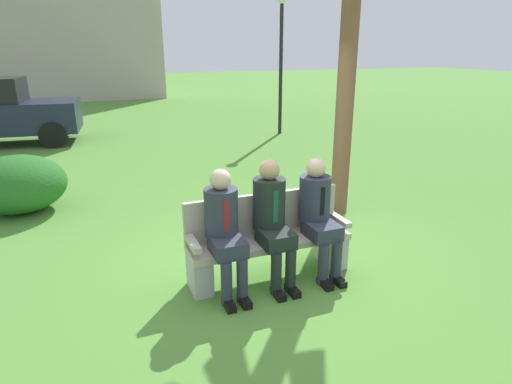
% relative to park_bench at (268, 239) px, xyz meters
% --- Properties ---
extents(ground_plane, '(80.00, 80.00, 0.00)m').
position_rel_park_bench_xyz_m(ground_plane, '(0.16, 0.24, -0.42)').
color(ground_plane, '#538B36').
extents(park_bench, '(1.76, 0.44, 0.90)m').
position_rel_park_bench_xyz_m(park_bench, '(0.00, 0.00, 0.00)').
color(park_bench, '#B7AD9E').
rests_on(park_bench, ground).
extents(seated_man_left, '(0.34, 0.72, 1.27)m').
position_rel_park_bench_xyz_m(seated_man_left, '(-0.53, -0.13, 0.29)').
color(seated_man_left, '#2D3342').
rests_on(seated_man_left, ground).
extents(seated_man_middle, '(0.34, 0.72, 1.31)m').
position_rel_park_bench_xyz_m(seated_man_middle, '(-0.00, -0.12, 0.32)').
color(seated_man_middle, '#1E2823').
rests_on(seated_man_middle, ground).
extents(seated_man_right, '(0.34, 0.72, 1.28)m').
position_rel_park_bench_xyz_m(seated_man_right, '(0.54, -0.13, 0.30)').
color(seated_man_right, '#2D3342').
rests_on(seated_man_right, ground).
extents(shrub_near_bench, '(1.38, 1.27, 0.86)m').
position_rel_park_bench_xyz_m(shrub_near_bench, '(-2.73, 3.18, 0.02)').
color(shrub_near_bench, '#266823').
rests_on(shrub_near_bench, ground).
extents(street_lamp, '(0.24, 0.24, 3.72)m').
position_rel_park_bench_xyz_m(street_lamp, '(3.58, 7.47, 1.85)').
color(street_lamp, black).
rests_on(street_lamp, ground).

